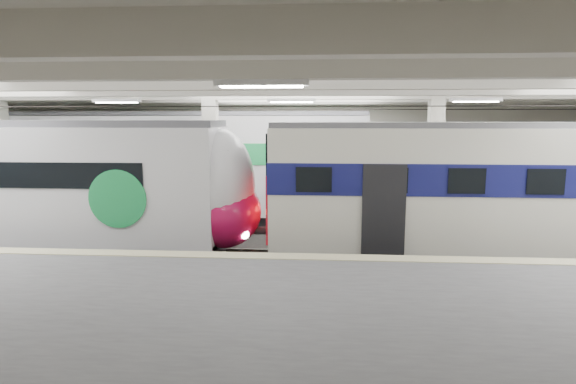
{
  "coord_description": "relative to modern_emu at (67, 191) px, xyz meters",
  "views": [
    {
      "loc": [
        1.02,
        -14.27,
        4.36
      ],
      "look_at": [
        -0.05,
        1.0,
        2.0
      ],
      "focal_mm": 30.0,
      "sensor_mm": 36.0,
      "label": 1
    }
  ],
  "objects": [
    {
      "name": "modern_emu",
      "position": [
        0.0,
        0.0,
        0.0
      ],
      "size": [
        13.22,
        2.73,
        4.29
      ],
      "color": "silver",
      "rests_on": "ground"
    },
    {
      "name": "station_hall",
      "position": [
        6.87,
        -1.74,
        1.13
      ],
      "size": [
        36.0,
        24.0,
        5.75
      ],
      "color": "black",
      "rests_on": "ground"
    },
    {
      "name": "older_rer",
      "position": [
        12.7,
        0.0,
        0.11
      ],
      "size": [
        12.76,
        2.82,
        4.24
      ],
      "color": "silver",
      "rests_on": "ground"
    },
    {
      "name": "far_train",
      "position": [
        2.43,
        5.5,
        0.27
      ],
      "size": [
        14.61,
        3.28,
        4.62
      ],
      "rotation": [
        0.0,
        0.0,
        -0.02
      ],
      "color": "silver",
      "rests_on": "ground"
    }
  ]
}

